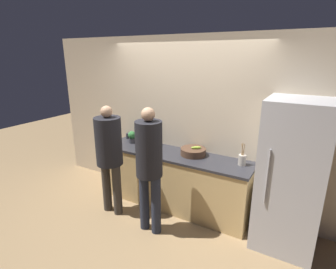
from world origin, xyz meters
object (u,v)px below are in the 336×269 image
object	(u,v)px
bottle_amber	(154,143)
potted_plant	(132,137)
utensil_crock	(242,159)
bottle_dark	(156,140)
refrigerator	(291,176)
person_left	(109,150)
person_center	(149,161)
fruit_bowl	(193,152)
cup_black	(128,136)

from	to	relation	value
bottle_amber	potted_plant	xyz separation A→B (m)	(-0.42, -0.03, 0.05)
utensil_crock	potted_plant	xyz separation A→B (m)	(-1.85, -0.01, 0.03)
bottle_dark	potted_plant	xyz separation A→B (m)	(-0.40, -0.13, 0.03)
potted_plant	refrigerator	bearing A→B (deg)	-2.82
bottle_amber	bottle_dark	size ratio (longest dim) A/B	0.71
refrigerator	person_left	size ratio (longest dim) A/B	1.13
person_center	bottle_amber	size ratio (longest dim) A/B	11.86
refrigerator	person_left	xyz separation A→B (m)	(-2.35, -0.57, 0.07)
fruit_bowl	bottle_dark	distance (m)	0.73
refrigerator	cup_black	distance (m)	2.70
utensil_crock	potted_plant	size ratio (longest dim) A/B	1.51
person_center	fruit_bowl	xyz separation A→B (m)	(0.25, 0.79, -0.08)
bottle_amber	cup_black	world-z (taller)	bottle_amber
refrigerator	bottle_amber	bearing A→B (deg)	175.86
utensil_crock	bottle_dark	size ratio (longest dim) A/B	1.51
bottle_amber	person_center	bearing A→B (deg)	-60.30
person_center	utensil_crock	world-z (taller)	person_center
person_left	refrigerator	bearing A→B (deg)	13.69
person_center	utensil_crock	size ratio (longest dim) A/B	5.57
bottle_dark	person_left	bearing A→B (deg)	-108.38
fruit_bowl	cup_black	bearing A→B (deg)	173.73
refrigerator	utensil_crock	bearing A→B (deg)	167.64
person_left	bottle_amber	xyz separation A→B (m)	(0.29, 0.72, -0.06)
bottle_amber	person_left	bearing A→B (deg)	-112.06
bottle_amber	potted_plant	distance (m)	0.42
utensil_crock	potted_plant	world-z (taller)	utensil_crock
fruit_bowl	person_center	bearing A→B (deg)	-107.63
refrigerator	bottle_dark	xyz separation A→B (m)	(-2.07, 0.25, 0.04)
refrigerator	person_left	distance (m)	2.42
person_center	potted_plant	bearing A→B (deg)	138.59
person_center	bottle_amber	distance (m)	0.92
person_left	potted_plant	distance (m)	0.71
person_center	bottle_amber	xyz separation A→B (m)	(-0.46, 0.80, -0.08)
bottle_dark	potted_plant	distance (m)	0.42
potted_plant	utensil_crock	bearing A→B (deg)	0.46
refrigerator	potted_plant	bearing A→B (deg)	177.18
fruit_bowl	utensil_crock	bearing A→B (deg)	-0.16
fruit_bowl	potted_plant	distance (m)	1.13
potted_plant	bottle_amber	bearing A→B (deg)	3.68
potted_plant	person_left	bearing A→B (deg)	-79.56
refrigerator	bottle_dark	world-z (taller)	refrigerator
refrigerator	fruit_bowl	distance (m)	1.36
refrigerator	potted_plant	world-z (taller)	refrigerator
person_center	bottle_dark	size ratio (longest dim) A/B	8.42
utensil_crock	person_center	bearing A→B (deg)	-141.10
refrigerator	bottle_dark	bearing A→B (deg)	173.09
person_left	person_center	world-z (taller)	person_center
fruit_bowl	bottle_amber	world-z (taller)	same
person_center	potted_plant	world-z (taller)	person_center
refrigerator	bottle_amber	size ratio (longest dim) A/B	12.84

